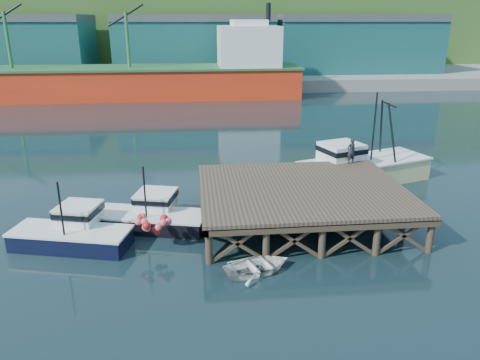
{
  "coord_description": "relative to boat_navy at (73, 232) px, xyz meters",
  "views": [
    {
      "loc": [
        -0.78,
        -25.38,
        11.52
      ],
      "look_at": [
        2.03,
        2.0,
        2.0
      ],
      "focal_mm": 35.0,
      "sensor_mm": 36.0,
      "label": 1
    }
  ],
  "objects": [
    {
      "name": "dockworker",
      "position": [
        17.21,
        6.38,
        2.22
      ],
      "size": [
        0.73,
        0.58,
        1.75
      ],
      "primitive_type": "imported",
      "rotation": [
        0.0,
        0.0,
        3.42
      ],
      "color": "black",
      "rests_on": "wharf"
    },
    {
      "name": "warehouse_right",
      "position": [
        37.32,
        66.98,
        5.72
      ],
      "size": [
        30.0,
        16.0,
        9.0
      ],
      "primitive_type": "cube",
      "color": "#195552",
      "rests_on": "far_quay"
    },
    {
      "name": "boat_black",
      "position": [
        4.0,
        1.99,
        -0.06
      ],
      "size": [
        6.78,
        5.62,
        3.96
      ],
      "rotation": [
        0.0,
        0.0,
        -0.24
      ],
      "color": "black",
      "rests_on": "ground"
    },
    {
      "name": "cargo_ship",
      "position": [
        -1.14,
        49.98,
        2.53
      ],
      "size": [
        55.5,
        10.0,
        13.75
      ],
      "color": "red",
      "rests_on": "ground"
    },
    {
      "name": "far_quay",
      "position": [
        7.32,
        71.98,
        0.22
      ],
      "size": [
        160.0,
        40.0,
        2.0
      ],
      "primitive_type": "cube",
      "color": "gray",
      "rests_on": "ground"
    },
    {
      "name": "ground",
      "position": [
        7.32,
        1.98,
        -0.78
      ],
      "size": [
        300.0,
        300.0,
        0.0
      ],
      "primitive_type": "plane",
      "color": "black",
      "rests_on": "ground"
    },
    {
      "name": "dinghy",
      "position": [
        9.4,
        -3.82,
        -0.44
      ],
      "size": [
        3.83,
        3.22,
        0.68
      ],
      "primitive_type": "imported",
      "rotation": [
        0.0,
        0.0,
        1.88
      ],
      "color": "white",
      "rests_on": "ground"
    },
    {
      "name": "hillside",
      "position": [
        7.32,
        101.98,
        10.22
      ],
      "size": [
        220.0,
        50.0,
        22.0
      ],
      "primitive_type": "cube",
      "color": "#2D511E",
      "rests_on": "ground"
    },
    {
      "name": "wharf",
      "position": [
        12.82,
        1.79,
        1.16
      ],
      "size": [
        12.0,
        10.0,
        2.62
      ],
      "color": "brown",
      "rests_on": "ground"
    },
    {
      "name": "trawler",
      "position": [
        18.86,
        8.48,
        0.58
      ],
      "size": [
        10.49,
        6.54,
        6.62
      ],
      "rotation": [
        0.0,
        0.0,
        0.33
      ],
      "color": "beige",
      "rests_on": "ground"
    },
    {
      "name": "warehouse_mid",
      "position": [
        7.32,
        66.98,
        5.72
      ],
      "size": [
        28.0,
        16.0,
        9.0
      ],
      "primitive_type": "cube",
      "color": "#195552",
      "rests_on": "far_quay"
    },
    {
      "name": "boat_navy",
      "position": [
        0.0,
        0.0,
        0.0
      ],
      "size": [
        6.59,
        4.19,
        3.9
      ],
      "rotation": [
        0.0,
        0.0,
        -0.24
      ],
      "color": "black",
      "rests_on": "ground"
    }
  ]
}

